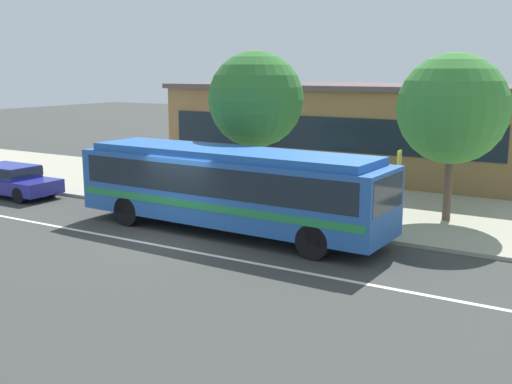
{
  "coord_description": "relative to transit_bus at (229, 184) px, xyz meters",
  "views": [
    {
      "loc": [
        11.75,
        -14.44,
        5.15
      ],
      "look_at": [
        1.79,
        2.12,
        1.3
      ],
      "focal_mm": 43.11,
      "sensor_mm": 36.0,
      "label": 1
    }
  ],
  "objects": [
    {
      "name": "bus_stop_sign",
      "position": [
        4.82,
        2.08,
        0.23
      ],
      "size": [
        0.08,
        0.44,
        2.64
      ],
      "color": "gray",
      "rests_on": "sidewalk_slab"
    },
    {
      "name": "sidewalk_slab",
      "position": [
        -1.14,
        5.35,
        -1.52
      ],
      "size": [
        60.0,
        8.0,
        0.12
      ],
      "primitive_type": "cube",
      "color": "#A29E89",
      "rests_on": "ground_plane"
    },
    {
      "name": "street_tree_mid_block",
      "position": [
        5.67,
        4.81,
        2.31
      ],
      "size": [
        3.66,
        3.66,
        5.61
      ],
      "color": "brown",
      "rests_on": "sidewalk_slab"
    },
    {
      "name": "ground_plane",
      "position": [
        -1.14,
        -1.54,
        -1.58
      ],
      "size": [
        120.0,
        120.0,
        0.0
      ],
      "primitive_type": "plane",
      "color": "#393A38"
    },
    {
      "name": "sedan_behind_bus",
      "position": [
        -10.98,
        0.2,
        -0.85
      ],
      "size": [
        4.28,
        1.76,
        1.29
      ],
      "color": "navy",
      "rests_on": "ground_plane"
    },
    {
      "name": "transit_bus",
      "position": [
        0.0,
        0.0,
        0.0
      ],
      "size": [
        10.68,
        2.8,
        2.7
      ],
      "color": "#2659AA",
      "rests_on": "ground_plane"
    },
    {
      "name": "station_building",
      "position": [
        -1.25,
        13.16,
        0.66
      ],
      "size": [
        17.91,
        8.0,
        4.45
      ],
      "color": "olive",
      "rests_on": "ground_plane"
    },
    {
      "name": "pedestrian_standing_by_tree",
      "position": [
        -2.41,
        1.87,
        -0.51
      ],
      "size": [
        0.47,
        0.47,
        1.63
      ],
      "color": "#7C5A5E",
      "rests_on": "sidewalk_slab"
    },
    {
      "name": "street_tree_near_stop",
      "position": [
        -1.12,
        3.49,
        2.5
      ],
      "size": [
        3.51,
        3.51,
        5.73
      ],
      "color": "brown",
      "rests_on": "sidewalk_slab"
    },
    {
      "name": "pedestrian_walking_along_curb",
      "position": [
        2.78,
        2.8,
        -0.44
      ],
      "size": [
        0.45,
        0.45,
        1.73
      ],
      "color": "#745950",
      "rests_on": "sidewalk_slab"
    },
    {
      "name": "pedestrian_waiting_near_sign",
      "position": [
        -1.99,
        2.33,
        -0.53
      ],
      "size": [
        0.44,
        0.44,
        1.6
      ],
      "color": "#303050",
      "rests_on": "sidewalk_slab"
    },
    {
      "name": "lane_stripe_center",
      "position": [
        -1.14,
        -2.34,
        -1.57
      ],
      "size": [
        56.0,
        0.16,
        0.01
      ],
      "primitive_type": "cube",
      "color": "silver",
      "rests_on": "ground_plane"
    }
  ]
}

